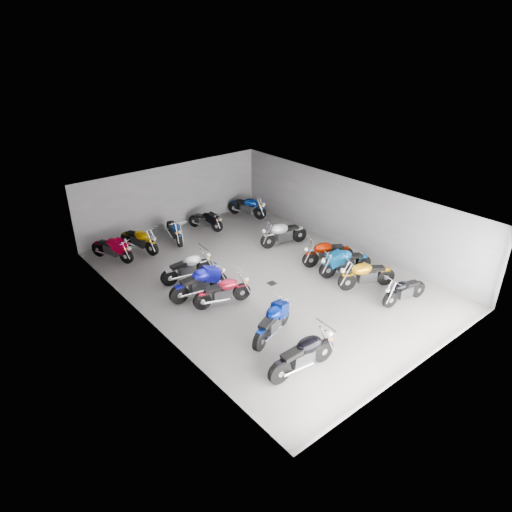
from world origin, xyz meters
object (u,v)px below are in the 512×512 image
object	(u,v)px
motorcycle_right_c	(345,262)
motorcycle_back_a	(112,249)
motorcycle_back_d	(206,220)
motorcycle_left_d	(223,292)
motorcycle_left_a	(303,355)
motorcycle_back_b	(139,240)
motorcycle_right_a	(404,290)
motorcycle_right_d	(327,253)
motorcycle_left_e	(200,283)
motorcycle_right_b	(366,275)
drain_grate	(272,283)
motorcycle_back_c	(174,231)
motorcycle_right_f	(283,234)
motorcycle_back_f	(247,207)
motorcycle_left_b	(273,322)
motorcycle_left_f	(187,268)

from	to	relation	value
motorcycle_right_c	motorcycle_back_a	distance (m)	9.94
motorcycle_back_d	motorcycle_left_d	bearing A→B (deg)	39.20
motorcycle_left_a	motorcycle_back_b	bearing A→B (deg)	-175.99
motorcycle_right_a	motorcycle_right_d	distance (m)	3.83
motorcycle_left_e	motorcycle_right_d	xyz separation A→B (m)	(5.61, -1.27, -0.02)
motorcycle_right_b	motorcycle_left_e	bearing A→B (deg)	81.28
drain_grate	motorcycle_left_d	world-z (taller)	motorcycle_left_d
motorcycle_right_b	motorcycle_back_c	size ratio (longest dim) A/B	1.01
motorcycle_right_f	motorcycle_back_d	xyz separation A→B (m)	(-1.75, 3.82, -0.10)
drain_grate	motorcycle_back_f	world-z (taller)	motorcycle_back_f
motorcycle_right_c	motorcycle_back_c	world-z (taller)	motorcycle_right_c
motorcycle_left_b	motorcycle_back_a	bearing A→B (deg)	171.15
motorcycle_left_e	drain_grate	bearing A→B (deg)	74.76
motorcycle_back_a	motorcycle_left_e	bearing A→B (deg)	79.78
motorcycle_back_b	motorcycle_right_d	bearing A→B (deg)	115.09
motorcycle_back_c	motorcycle_left_d	bearing A→B (deg)	89.71
motorcycle_left_e	motorcycle_left_d	bearing A→B (deg)	24.02
motorcycle_left_f	motorcycle_back_b	xyz separation A→B (m)	(-0.29, 3.63, 0.01)
motorcycle_right_c	motorcycle_back_f	xyz separation A→B (m)	(0.92, 7.56, -0.01)
motorcycle_left_f	motorcycle_right_a	xyz separation A→B (m)	(5.24, -6.48, -0.05)
motorcycle_right_a	motorcycle_right_f	bearing A→B (deg)	9.69
motorcycle_left_b	motorcycle_back_f	xyz separation A→B (m)	(5.97, 8.84, 0.00)
motorcycle_left_b	motorcycle_back_a	distance (m)	8.73
motorcycle_left_a	motorcycle_right_b	bearing A→B (deg)	113.87
motorcycle_left_e	motorcycle_back_f	world-z (taller)	motorcycle_left_e
motorcycle_back_d	motorcycle_right_d	bearing A→B (deg)	83.96
motorcycle_right_c	motorcycle_back_d	distance (m)	7.73
motorcycle_left_b	motorcycle_right_c	xyz separation A→B (m)	(5.04, 1.28, 0.01)
motorcycle_left_a	motorcycle_back_c	xyz separation A→B (m)	(1.79, 10.42, -0.05)
motorcycle_left_f	motorcycle_right_f	xyz separation A→B (m)	(5.18, -0.00, 0.03)
motorcycle_back_c	motorcycle_back_d	size ratio (longest dim) A/B	1.15
motorcycle_left_b	motorcycle_right_f	xyz separation A→B (m)	(5.03, 4.98, 0.02)
motorcycle_back_a	motorcycle_back_f	world-z (taller)	motorcycle_back_f
motorcycle_left_a	motorcycle_right_a	xyz separation A→B (m)	(5.53, 0.35, -0.08)
motorcycle_left_e	motorcycle_right_a	xyz separation A→B (m)	(5.57, -5.10, -0.08)
motorcycle_left_d	motorcycle_back_f	distance (m)	8.72
motorcycle_right_c	motorcycle_right_f	size ratio (longest dim) A/B	0.96
motorcycle_right_b	motorcycle_right_c	world-z (taller)	motorcycle_right_b
drain_grate	motorcycle_left_b	bearing A→B (deg)	-130.91
motorcycle_left_e	motorcycle_right_b	xyz separation A→B (m)	(5.34, -3.53, -0.01)
motorcycle_left_b	motorcycle_right_f	world-z (taller)	motorcycle_right_f
motorcycle_back_b	motorcycle_back_f	xyz separation A→B (m)	(6.40, 0.23, -0.00)
motorcycle_left_b	motorcycle_right_f	bearing A→B (deg)	114.41
motorcycle_back_d	motorcycle_back_f	xyz separation A→B (m)	(2.69, 0.04, 0.07)
motorcycle_back_d	motorcycle_left_e	bearing A→B (deg)	32.15
motorcycle_right_a	motorcycle_right_f	size ratio (longest dim) A/B	0.87
motorcycle_right_b	motorcycle_right_c	distance (m)	1.22
motorcycle_back_f	motorcycle_left_d	bearing A→B (deg)	25.52
motorcycle_right_d	motorcycle_left_e	bearing A→B (deg)	99.18
motorcycle_back_a	motorcycle_right_a	bearing A→B (deg)	99.63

